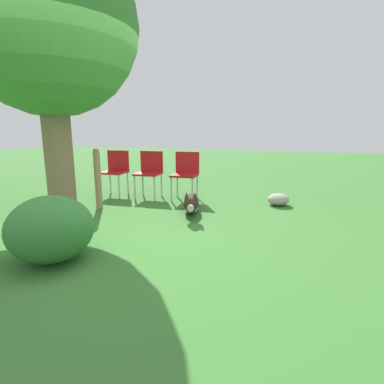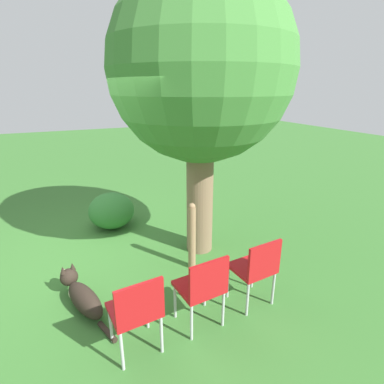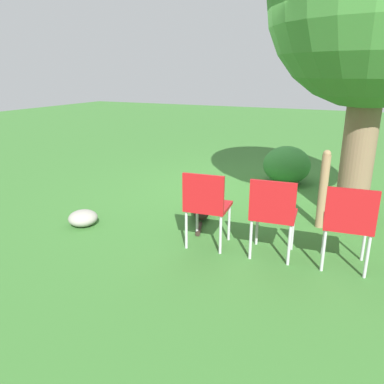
{
  "view_description": "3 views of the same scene",
  "coord_description": "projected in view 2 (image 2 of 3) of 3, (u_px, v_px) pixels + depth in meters",
  "views": [
    {
      "loc": [
        -3.06,
        -2.01,
        1.25
      ],
      "look_at": [
        1.06,
        -0.52,
        0.33
      ],
      "focal_mm": 28.0,
      "sensor_mm": 36.0,
      "label": 1
    },
    {
      "loc": [
        4.12,
        -0.53,
        2.4
      ],
      "look_at": [
        0.4,
        1.14,
        0.97
      ],
      "focal_mm": 28.0,
      "sensor_mm": 36.0,
      "label": 2
    },
    {
      "loc": [
        5.35,
        1.36,
        1.83
      ],
      "look_at": [
        1.23,
        -0.58,
        0.37
      ],
      "focal_mm": 35.0,
      "sensor_mm": 36.0,
      "label": 3
    }
  ],
  "objects": [
    {
      "name": "red_chair_2",
      "position": [
        256.0,
        267.0,
        3.34
      ],
      "size": [
        0.46,
        0.48,
        0.85
      ],
      "rotation": [
        0.0,
        0.0,
        3.24
      ],
      "color": "#B21419",
      "rests_on": "ground_plane"
    },
    {
      "name": "red_chair_0",
      "position": [
        136.0,
        309.0,
        2.7
      ],
      "size": [
        0.46,
        0.48,
        0.85
      ],
      "rotation": [
        0.0,
        0.0,
        3.24
      ],
      "color": "#B21419",
      "rests_on": "ground_plane"
    },
    {
      "name": "low_shrub",
      "position": [
        111.0,
        211.0,
        5.34
      ],
      "size": [
        0.79,
        0.79,
        0.64
      ],
      "color": "#337533",
      "rests_on": "ground_plane"
    },
    {
      "name": "ground_plane",
      "position": [
        113.0,
        254.0,
        4.55
      ],
      "size": [
        30.0,
        30.0,
        0.0
      ],
      "primitive_type": "plane",
      "color": "#38702D"
    },
    {
      "name": "red_chair_1",
      "position": [
        203.0,
        286.0,
        3.02
      ],
      "size": [
        0.46,
        0.48,
        0.85
      ],
      "rotation": [
        0.0,
        0.0,
        3.24
      ],
      "color": "#B21419",
      "rests_on": "ground_plane"
    },
    {
      "name": "fence_post",
      "position": [
        192.0,
        236.0,
        4.07
      ],
      "size": [
        0.1,
        0.1,
        0.97
      ],
      "color": "#937551",
      "rests_on": "ground_plane"
    },
    {
      "name": "dog",
      "position": [
        82.0,
        295.0,
        3.42
      ],
      "size": [
        1.18,
        0.51,
        0.4
      ],
      "rotation": [
        0.0,
        0.0,
        3.48
      ],
      "color": "#2D231C",
      "rests_on": "ground_plane"
    },
    {
      "name": "oak_tree",
      "position": [
        201.0,
        72.0,
        3.87
      ],
      "size": [
        2.43,
        2.43,
        3.84
      ],
      "color": "#7A6047",
      "rests_on": "ground_plane"
    }
  ]
}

